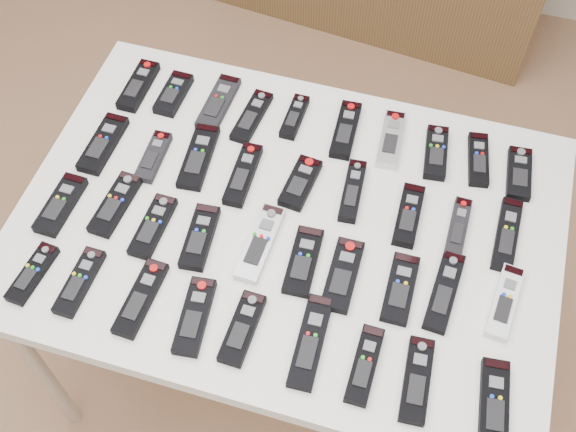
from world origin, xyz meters
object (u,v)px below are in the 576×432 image
(remote_23, at_px, (260,243))
(remote_9, at_px, (519,173))
(remote_1, at_px, (174,94))
(remote_31, at_px, (141,298))
(remote_35, at_px, (365,365))
(remote_10, at_px, (103,144))
(remote_32, at_px, (195,316))
(remote_12, at_px, (199,157))
(remote_18, at_px, (507,234))
(remote_20, at_px, (115,204))
(remote_7, at_px, (436,153))
(remote_36, at_px, (417,380))
(remote_3, at_px, (252,117))
(remote_26, at_px, (400,289))
(remote_16, at_px, (409,215))
(remote_27, at_px, (444,291))
(remote_4, at_px, (295,117))
(table, at_px, (288,234))
(remote_5, at_px, (346,130))
(remote_0, at_px, (138,86))
(remote_15, at_px, (352,191))
(remote_19, at_px, (61,205))
(remote_6, at_px, (391,140))
(remote_8, at_px, (478,160))
(remote_30, at_px, (80,282))
(remote_34, at_px, (310,342))
(remote_13, at_px, (243,175))
(remote_25, at_px, (343,275))
(remote_24, at_px, (303,261))
(remote_17, at_px, (458,228))
(remote_21, at_px, (153,226))
(remote_37, at_px, (494,404))
(remote_14, at_px, (300,183))
(remote_11, at_px, (154,157))
(remote_33, at_px, (242,328))

(remote_23, bearing_deg, remote_9, 36.22)
(remote_1, bearing_deg, remote_31, -73.65)
(remote_1, relative_size, remote_35, 0.84)
(remote_10, bearing_deg, remote_32, -43.39)
(remote_9, height_order, remote_12, same)
(remote_18, xyz_separation_m, remote_20, (-0.89, -0.18, 0.00))
(remote_7, relative_size, remote_36, 0.87)
(remote_3, bearing_deg, remote_26, -34.21)
(remote_16, xyz_separation_m, remote_18, (0.22, 0.01, -0.00))
(remote_27, distance_m, remote_35, 0.25)
(remote_4, distance_m, remote_12, 0.27)
(table, height_order, remote_5, remote_5)
(remote_0, height_order, remote_23, remote_0)
(remote_15, bearing_deg, table, -141.08)
(table, relative_size, remote_3, 7.27)
(remote_7, xyz_separation_m, remote_19, (-0.81, -0.40, 0.00))
(remote_6, distance_m, remote_8, 0.22)
(remote_18, bearing_deg, remote_30, -155.18)
(remote_23, height_order, remote_26, same)
(remote_19, height_order, remote_34, remote_19)
(remote_13, relative_size, remote_27, 0.92)
(remote_18, bearing_deg, remote_25, -146.91)
(remote_24, bearing_deg, remote_1, 136.88)
(remote_9, xyz_separation_m, remote_17, (-0.12, -0.20, 0.00))
(remote_3, bearing_deg, remote_6, 9.00)
(remote_6, xyz_separation_m, remote_18, (0.31, -0.20, -0.00))
(remote_32, bearing_deg, remote_27, 16.63)
(remote_20, bearing_deg, remote_36, -12.68)
(remote_31, bearing_deg, remote_21, 106.69)
(remote_10, height_order, remote_37, same)
(remote_4, distance_m, remote_20, 0.50)
(remote_4, distance_m, remote_26, 0.54)
(remote_10, distance_m, remote_30, 0.39)
(remote_1, bearing_deg, remote_20, -88.63)
(remote_36, bearing_deg, remote_14, 128.05)
(remote_0, relative_size, remote_23, 0.84)
(remote_6, bearing_deg, remote_19, -153.01)
(remote_11, bearing_deg, remote_7, 15.70)
(remote_25, distance_m, remote_32, 0.33)
(remote_23, bearing_deg, remote_5, 76.62)
(remote_26, bearing_deg, remote_32, -155.66)
(remote_25, distance_m, remote_36, 0.28)
(table, bearing_deg, remote_15, 43.22)
(remote_4, xyz_separation_m, remote_35, (0.32, -0.60, 0.00))
(remote_0, bearing_deg, remote_37, -30.18)
(table, relative_size, remote_10, 6.92)
(remote_6, relative_size, remote_8, 1.09)
(remote_3, xyz_separation_m, remote_16, (0.44, -0.19, 0.00))
(remote_8, bearing_deg, remote_26, -114.42)
(remote_0, height_order, remote_33, remote_0)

